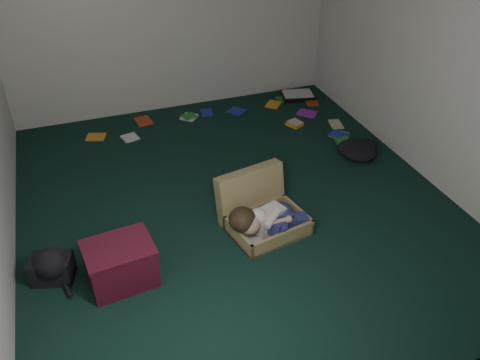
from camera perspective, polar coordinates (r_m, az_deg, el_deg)
floor at (r=4.93m, az=-0.60°, el=-2.45°), size 4.50×4.50×0.00m
wall_back at (r=6.34m, az=-7.86°, el=18.88°), size 4.50×0.00×4.50m
wall_front at (r=2.57m, az=16.39°, el=-7.19°), size 4.50×0.00×4.50m
wall_right at (r=5.25m, az=21.01°, el=13.77°), size 0.00×4.50×4.50m
suitcase at (r=4.57m, az=2.33°, el=-3.53°), size 0.77×0.76×0.49m
person at (r=4.42m, az=3.03°, el=-4.42°), size 0.74×0.36×0.30m
maroon_bin at (r=4.11m, az=-13.26°, el=-9.13°), size 0.56×0.47×0.36m
backpack at (r=4.33m, az=-20.35°, el=-9.21°), size 0.47×0.41×0.23m
clothing_pile at (r=5.85m, az=14.04°, el=3.69°), size 0.56×0.52×0.14m
paper_tray at (r=7.01m, az=6.49°, el=9.43°), size 0.50×0.42×0.06m
book_scatter at (r=6.38m, az=1.13°, el=6.82°), size 3.02×1.52×0.02m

